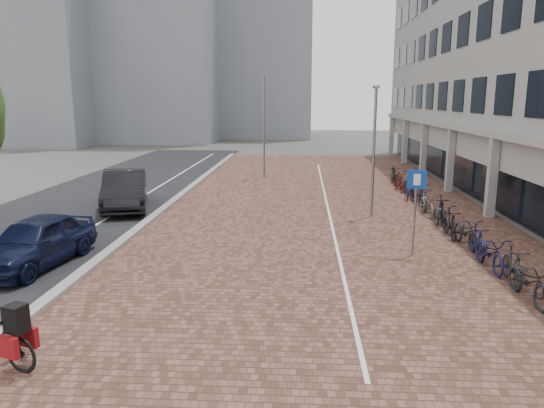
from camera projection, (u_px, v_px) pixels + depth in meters
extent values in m
plane|color=#474442|center=(256.00, 311.00, 11.73)|extent=(140.00, 140.00, 0.00)
cube|color=brown|center=(323.00, 205.00, 23.34)|extent=(14.50, 42.00, 0.04)
cube|color=black|center=(91.00, 203.00, 23.99)|extent=(8.00, 50.00, 0.03)
cube|color=gray|center=(172.00, 202.00, 23.75)|extent=(0.35, 42.00, 0.14)
cube|color=white|center=(132.00, 203.00, 23.87)|extent=(0.12, 44.00, 0.00)
cube|color=white|center=(327.00, 205.00, 23.32)|extent=(0.10, 30.00, 0.00)
cube|color=black|center=(466.00, 160.00, 26.45)|extent=(0.15, 38.00, 3.20)
cube|color=gray|center=(464.00, 126.00, 26.11)|extent=(1.60, 38.00, 0.30)
cube|color=gray|center=(492.00, 177.00, 20.64)|extent=(0.35, 0.35, 3.40)
cube|color=gray|center=(450.00, 160.00, 26.50)|extent=(0.35, 0.35, 3.40)
cube|color=gray|center=(424.00, 149.00, 32.36)|extent=(0.35, 0.35, 3.40)
cube|color=gray|center=(405.00, 141.00, 38.23)|extent=(0.35, 0.35, 3.40)
cube|color=gray|center=(392.00, 136.00, 44.09)|extent=(0.35, 0.35, 3.40)
cube|color=gray|center=(264.00, 32.00, 63.06)|extent=(12.00, 10.00, 26.00)
cube|color=gray|center=(43.00, 48.00, 52.27)|extent=(10.00, 10.00, 20.00)
imported|color=black|center=(35.00, 242.00, 14.76)|extent=(2.38, 4.59, 1.49)
imported|color=black|center=(125.00, 190.00, 22.54)|extent=(3.21, 5.49, 1.71)
cube|color=maroon|center=(7.00, 337.00, 9.13)|extent=(0.41, 0.22, 0.39)
cylinder|color=slate|center=(414.00, 217.00, 15.58)|extent=(0.07, 0.07, 2.50)
cube|color=#0C3A9C|center=(417.00, 179.00, 15.31)|extent=(0.56, 0.17, 0.57)
cylinder|color=gray|center=(374.00, 154.00, 20.54)|extent=(0.12, 0.12, 5.31)
cylinder|color=slate|center=(264.00, 128.00, 30.87)|extent=(0.12, 0.12, 6.24)
imported|color=black|center=(529.00, 281.00, 12.22)|extent=(0.80, 2.01, 1.04)
imported|color=black|center=(513.00, 265.00, 13.34)|extent=(0.67, 1.79, 1.05)
imported|color=#16153B|center=(490.00, 253.00, 14.47)|extent=(0.75, 1.99, 1.04)
imported|color=black|center=(477.00, 241.00, 15.59)|extent=(0.65, 1.78, 1.05)
imported|color=black|center=(466.00, 232.00, 16.72)|extent=(0.81, 2.01, 1.04)
imported|color=black|center=(450.00, 223.00, 17.85)|extent=(0.59, 1.77, 1.05)
imported|color=#222227|center=(442.00, 216.00, 18.98)|extent=(0.72, 1.98, 1.04)
imported|color=black|center=(441.00, 209.00, 20.08)|extent=(0.79, 1.81, 1.05)
imported|color=#57544F|center=(427.00, 204.00, 21.22)|extent=(0.74, 1.99, 1.04)
imported|color=#131334|center=(423.00, 198.00, 22.34)|extent=(0.59, 1.77, 1.05)
imported|color=black|center=(418.00, 194.00, 23.46)|extent=(0.78, 2.00, 1.04)
imported|color=black|center=(408.00, 189.00, 24.60)|extent=(0.81, 1.81, 1.05)
imported|color=black|center=(410.00, 185.00, 25.70)|extent=(0.79, 2.01, 1.04)
imported|color=#491513|center=(399.00, 182.00, 26.85)|extent=(0.63, 1.78, 1.05)
imported|color=black|center=(399.00, 178.00, 27.96)|extent=(0.71, 1.98, 1.04)
imported|color=black|center=(394.00, 175.00, 29.09)|extent=(0.56, 1.76, 1.05)
imported|color=#5C5954|center=(394.00, 173.00, 30.20)|extent=(1.11, 2.08, 1.04)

